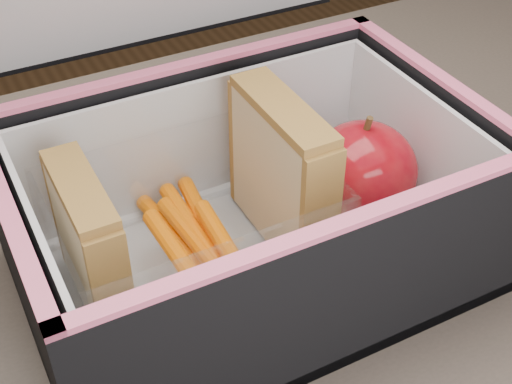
# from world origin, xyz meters

# --- Properties ---
(lunch_bag) EXTENTS (0.32, 0.27, 0.32)m
(lunch_bag) POSITION_xyz_m (0.04, 0.06, 0.82)
(lunch_bag) COLOR black
(lunch_bag) RESTS_ON kitchen_table
(plastic_tub) EXTENTS (0.18, 0.13, 0.08)m
(plastic_tub) POSITION_xyz_m (-0.00, 0.07, 0.80)
(plastic_tub) COLOR white
(plastic_tub) RESTS_ON lunch_bag
(sandwich_left) EXTENTS (0.02, 0.09, 0.10)m
(sandwich_left) POSITION_xyz_m (-0.07, 0.07, 0.82)
(sandwich_left) COLOR beige
(sandwich_left) RESTS_ON plastic_tub
(sandwich_right) EXTENTS (0.03, 0.10, 0.11)m
(sandwich_right) POSITION_xyz_m (0.07, 0.07, 0.82)
(sandwich_right) COLOR beige
(sandwich_right) RESTS_ON plastic_tub
(carrot_sticks) EXTENTS (0.05, 0.15, 0.03)m
(carrot_sticks) POSITION_xyz_m (0.00, 0.07, 0.78)
(carrot_sticks) COLOR #FD6100
(carrot_sticks) RESTS_ON plastic_tub
(paper_napkin) EXTENTS (0.08, 0.09, 0.01)m
(paper_napkin) POSITION_xyz_m (0.12, 0.07, 0.77)
(paper_napkin) COLOR white
(paper_napkin) RESTS_ON lunch_bag
(red_apple) EXTENTS (0.09, 0.09, 0.09)m
(red_apple) POSITION_xyz_m (0.13, 0.06, 0.81)
(red_apple) COLOR maroon
(red_apple) RESTS_ON paper_napkin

